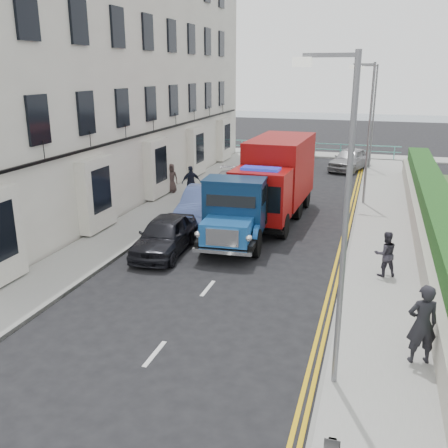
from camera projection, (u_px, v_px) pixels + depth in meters
ground at (185, 317)px, 14.01m from camera, size 120.00×120.00×0.00m
pavement_west at (152, 215)px, 23.68m from camera, size 2.40×38.00×0.12m
pavement_east at (383, 235)px, 20.71m from camera, size 2.60×38.00×0.12m
promenade at (316, 155)px, 40.46m from camera, size 30.00×2.50×0.12m
sea_plane at (344, 120)px, 68.77m from camera, size 120.00×120.00×0.00m
terrace_west at (105, 59)px, 26.43m from camera, size 6.31×30.20×14.25m
garden_east at (435, 220)px, 19.93m from camera, size 1.45×28.00×1.75m
seafront_railing at (315, 150)px, 39.58m from camera, size 13.00×0.08×1.11m
lamp_near at (340, 210)px, 9.83m from camera, size 1.23×0.18×7.00m
lamp_mid at (367, 126)px, 24.43m from camera, size 1.23×0.18×7.00m
lamp_far at (372, 111)px, 33.56m from camera, size 1.23×0.18×7.00m
bedford_lorry at (235, 216)px, 19.25m from camera, size 2.65×5.86×2.70m
red_lorry at (276, 177)px, 22.82m from camera, size 2.58×7.05×3.65m
parked_car_front at (165, 235)px, 18.73m from camera, size 1.92×4.21×1.40m
parked_car_mid at (203, 205)px, 22.69m from camera, size 2.12×4.85×1.55m
parked_car_rear at (229, 186)px, 26.58m from camera, size 2.57×5.06×1.41m
seafront_car_left at (291, 154)px, 37.25m from camera, size 2.56×4.88×1.31m
seafront_car_right at (350, 159)px, 34.31m from camera, size 3.01×4.77×1.51m
pedestrian_east_near at (422, 324)px, 11.38m from camera, size 0.82×0.66×1.94m
pedestrian_east_far at (385, 254)px, 16.31m from camera, size 0.89×0.80×1.52m
pedestrian_west_near at (191, 182)px, 26.22m from camera, size 1.07×0.94×1.73m
pedestrian_west_far at (171, 178)px, 27.53m from camera, size 0.82×0.56×1.61m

